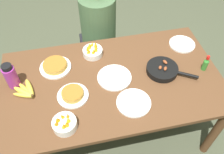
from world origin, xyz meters
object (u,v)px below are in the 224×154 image
object	(u,v)px
frittata_plate_side	(55,66)
fruit_bowl_mango	(93,51)
skillet	(163,70)
empty_plate_far_left	(182,44)
empty_plate_far_right	(134,103)
fruit_bowl_citrus	(64,124)
empty_plate_near_front	(114,77)
person_figure	(99,40)
banana_bunch	(26,91)
hot_sauce_bottle	(206,64)
water_bottle	(11,76)
frittata_plate_center	(73,95)

from	to	relation	value
frittata_plate_side	fruit_bowl_mango	world-z (taller)	fruit_bowl_mango
skillet	empty_plate_far_left	distance (m)	0.39
empty_plate_far_right	fruit_bowl_citrus	bearing A→B (deg)	-170.44
empty_plate_near_front	person_figure	world-z (taller)	person_figure
empty_plate_near_front	fruit_bowl_mango	world-z (taller)	fruit_bowl_mango
empty_plate_near_front	empty_plate_far_right	distance (m)	0.27
empty_plate_far_left	banana_bunch	bearing A→B (deg)	-169.57
empty_plate_near_front	person_figure	size ratio (longest dim) A/B	0.21
empty_plate_far_left	empty_plate_far_right	world-z (taller)	same
fruit_bowl_citrus	banana_bunch	bearing A→B (deg)	126.27
banana_bunch	fruit_bowl_mango	bearing A→B (deg)	28.33
empty_plate_far_left	hot_sauce_bottle	bearing A→B (deg)	-80.40
person_figure	empty_plate_far_right	bearing A→B (deg)	-85.46
empty_plate_far_left	person_figure	size ratio (longest dim) A/B	0.18
fruit_bowl_citrus	hot_sauce_bottle	bearing A→B (deg)	14.06
frittata_plate_side	water_bottle	xyz separation A→B (m)	(-0.31, -0.11, 0.08)
fruit_bowl_citrus	water_bottle	xyz separation A→B (m)	(-0.34, 0.44, 0.06)
frittata_plate_side	empty_plate_far_right	distance (m)	0.70
empty_plate_near_front	empty_plate_far_right	bearing A→B (deg)	-72.48
empty_plate_far_left	hot_sauce_bottle	distance (m)	0.32
skillet	water_bottle	size ratio (longest dim) A/B	1.73
frittata_plate_side	empty_plate_near_front	size ratio (longest dim) A/B	0.95
hot_sauce_bottle	empty_plate_far_right	bearing A→B (deg)	-162.58
empty_plate_far_left	empty_plate_far_right	bearing A→B (deg)	-139.03
frittata_plate_center	water_bottle	xyz separation A→B (m)	(-0.42, 0.20, 0.08)
skillet	fruit_bowl_citrus	world-z (taller)	fruit_bowl_citrus
empty_plate_near_front	fruit_bowl_citrus	distance (m)	0.54
banana_bunch	person_figure	bearing A→B (deg)	47.54
frittata_plate_center	empty_plate_far_right	distance (m)	0.44
hot_sauce_bottle	person_figure	world-z (taller)	person_figure
fruit_bowl_citrus	empty_plate_far_left	bearing A→B (deg)	28.76
skillet	hot_sauce_bottle	xyz separation A→B (m)	(0.33, -0.04, 0.04)
skillet	fruit_bowl_mango	bearing A→B (deg)	179.68
fruit_bowl_mango	fruit_bowl_citrus	size ratio (longest dim) A/B	1.03
skillet	frittata_plate_side	xyz separation A→B (m)	(-0.83, 0.22, -0.00)
frittata_plate_center	hot_sauce_bottle	size ratio (longest dim) A/B	1.59
banana_bunch	frittata_plate_center	bearing A→B (deg)	-18.13
empty_plate_far_right	skillet	bearing A→B (deg)	38.51
frittata_plate_side	empty_plate_far_left	bearing A→B (deg)	2.24
skillet	frittata_plate_center	xyz separation A→B (m)	(-0.72, -0.09, -0.01)
water_bottle	person_figure	world-z (taller)	person_figure
empty_plate_near_front	water_bottle	bearing A→B (deg)	172.62
fruit_bowl_citrus	person_figure	distance (m)	1.19
empty_plate_far_left	fruit_bowl_citrus	distance (m)	1.23
person_figure	empty_plate_near_front	bearing A→B (deg)	-90.24
empty_plate_near_front	water_bottle	distance (m)	0.77
banana_bunch	fruit_bowl_mango	distance (m)	0.62
fruit_bowl_mango	banana_bunch	bearing A→B (deg)	-151.67
banana_bunch	empty_plate_far_right	distance (m)	0.79
empty_plate_far_left	water_bottle	world-z (taller)	water_bottle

